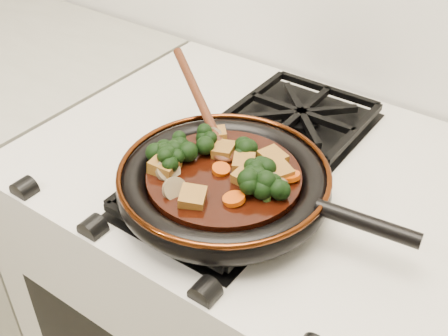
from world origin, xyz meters
The scene contains 33 objects.
stove centered at (0.00, 1.69, 0.45)m, with size 0.76×0.60×0.90m, color beige.
burner_grate_front centered at (0.00, 1.55, 0.91)m, with size 0.23×0.23×0.03m, color black, non-canonical shape.
burner_grate_back centered at (0.00, 1.83, 0.91)m, with size 0.23×0.23×0.03m, color black, non-canonical shape.
skillet centered at (0.02, 1.57, 0.94)m, with size 0.44×0.31×0.05m.
braising_sauce centered at (0.02, 1.57, 0.95)m, with size 0.23×0.23×0.02m, color black.
tofu_cube_0 centered at (0.06, 1.63, 0.97)m, with size 0.04×0.03×0.02m, color brown.
tofu_cube_1 centered at (0.08, 1.61, 0.97)m, with size 0.04×0.03×0.02m, color brown.
tofu_cube_2 centered at (-0.04, 1.63, 0.97)m, with size 0.04×0.03×0.02m, color brown.
tofu_cube_3 centered at (0.02, 1.49, 0.97)m, with size 0.03×0.04×0.02m, color brown.
tofu_cube_4 centered at (0.06, 1.57, 0.97)m, with size 0.04×0.04×0.02m, color brown.
tofu_cube_5 centered at (0.03, 1.59, 0.97)m, with size 0.04×0.03×0.02m, color brown.
tofu_cube_6 centered at (-0.01, 1.60, 0.97)m, with size 0.03×0.03×0.02m, color brown.
tofu_cube_7 centered at (-0.06, 1.52, 0.97)m, with size 0.04×0.04×0.02m, color brown.
broccoli_floret_0 centered at (0.07, 1.59, 0.97)m, with size 0.06×0.06×0.05m, color black, non-canonical shape.
broccoli_floret_1 centered at (0.10, 1.55, 0.97)m, with size 0.06×0.06×0.05m, color black, non-canonical shape.
broccoli_floret_2 centered at (-0.07, 1.55, 0.97)m, with size 0.06×0.06×0.05m, color black, non-canonical shape.
broccoli_floret_3 centered at (-0.06, 1.57, 0.97)m, with size 0.06×0.06×0.05m, color black, non-canonical shape.
broccoli_floret_4 centered at (0.02, 1.61, 0.97)m, with size 0.06×0.06×0.05m, color black, non-canonical shape.
broccoli_floret_5 centered at (0.07, 1.56, 0.97)m, with size 0.06×0.06×0.05m, color black, non-canonical shape.
broccoli_floret_6 centered at (-0.04, 1.60, 0.97)m, with size 0.06×0.06×0.05m, color black, non-canonical shape.
broccoli_floret_7 centered at (-0.07, 1.57, 0.97)m, with size 0.06×0.06×0.05m, color black, non-canonical shape.
broccoli_floret_8 centered at (-0.06, 1.53, 0.97)m, with size 0.05×0.05×0.06m, color black, non-canonical shape.
broccoli_floret_9 centered at (0.09, 1.56, 0.97)m, with size 0.06×0.06×0.05m, color black, non-canonical shape.
carrot_coin_0 centered at (0.06, 1.52, 0.96)m, with size 0.03×0.03×0.01m, color #B23C04.
carrot_coin_1 centered at (-0.05, 1.63, 0.96)m, with size 0.03×0.03×0.01m, color #B23C04.
carrot_coin_2 centered at (0.07, 1.56, 0.96)m, with size 0.03×0.03×0.01m, color #B23C04.
carrot_coin_3 centered at (0.10, 1.61, 0.96)m, with size 0.03×0.03×0.01m, color #B23C04.
carrot_coin_4 centered at (0.01, 1.57, 0.96)m, with size 0.03×0.03×0.01m, color #B23C04.
mushroom_slice_0 centered at (-0.01, 1.49, 0.97)m, with size 0.03×0.03×0.01m, color olive.
mushroom_slice_1 centered at (-0.04, 1.62, 0.97)m, with size 0.04×0.04×0.01m, color olive.
mushroom_slice_2 centered at (0.09, 1.60, 0.97)m, with size 0.03×0.03×0.01m, color olive.
mushroom_slice_3 centered at (-0.05, 1.52, 0.97)m, with size 0.04×0.04×0.01m, color olive.
wooden_spoon centered at (-0.07, 1.64, 0.98)m, with size 0.14×0.11×0.24m.
Camera 1 is at (0.39, 1.05, 1.46)m, focal length 45.00 mm.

